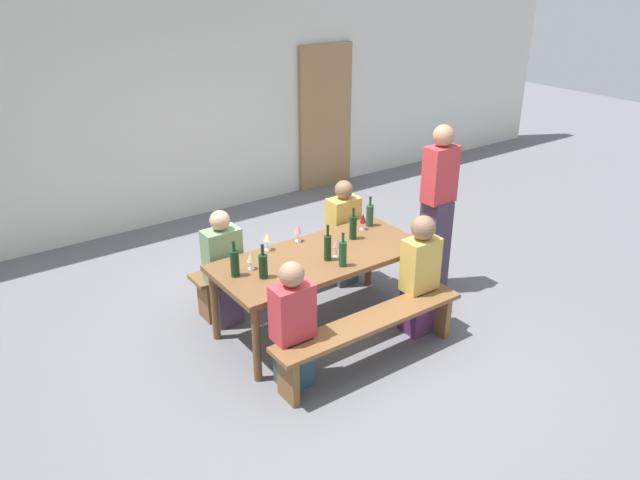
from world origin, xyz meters
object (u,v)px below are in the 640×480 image
object	(u,v)px
wine_bottle_0	(327,247)
seated_guest_near_0	(293,328)
tasting_table	(320,263)
standing_host	(437,212)
wine_glass_3	(251,257)
wooden_door	(326,118)
bench_far	(278,264)
wine_bottle_3	(370,215)
seated_guest_far_1	(343,235)
bench_near	(370,329)
wine_bottle_4	(343,253)
wine_glass_1	(298,230)
wine_glass_2	(337,244)
wine_bottle_5	(235,263)
wine_glass_4	(363,219)
seated_guest_near_1	(420,277)
wine_bottle_2	(353,227)
wine_bottle_1	(263,266)
wine_glass_0	(267,237)
seated_guest_far_0	(223,271)

from	to	relation	value
wine_bottle_0	seated_guest_near_0	size ratio (longest dim) A/B	0.30
tasting_table	standing_host	distance (m)	1.41
wine_glass_3	standing_host	world-z (taller)	standing_host
wooden_door	bench_far	world-z (taller)	wooden_door
wine_bottle_3	seated_guest_far_1	world-z (taller)	seated_guest_far_1
wine_glass_3	tasting_table	bearing A→B (deg)	-10.69
wooden_door	bench_near	world-z (taller)	wooden_door
wine_bottle_4	wine_glass_1	bearing A→B (deg)	93.27
bench_near	wine_bottle_4	xyz separation A→B (m)	(0.04, 0.45, 0.52)
wine_bottle_3	wine_glass_1	bearing A→B (deg)	172.48
seated_guest_near_0	standing_host	world-z (taller)	standing_host
wine_glass_2	wooden_door	bearing A→B (deg)	55.66
wine_bottle_5	wine_glass_1	distance (m)	0.86
wine_bottle_4	wine_glass_4	bearing A→B (deg)	38.75
wooden_door	bench_far	bearing A→B (deg)	-133.86
wine_glass_4	standing_host	size ratio (longest dim) A/B	0.10
bench_near	wine_glass_1	world-z (taller)	wine_glass_1
wooden_door	wine_bottle_5	world-z (taller)	wooden_door
wine_bottle_0	seated_guest_near_1	bearing A→B (deg)	-34.08
bench_far	wine_bottle_0	bearing A→B (deg)	-90.23
wine_bottle_3	wine_bottle_5	distance (m)	1.61
wine_bottle_2	wine_glass_3	xyz separation A→B (m)	(-1.11, 0.01, -0.01)
wine_bottle_5	wine_glass_4	xyz separation A→B (m)	(1.49, 0.14, -0.01)
bench_far	wine_bottle_1	xyz separation A→B (m)	(-0.63, -0.81, 0.51)
bench_far	wine_glass_2	world-z (taller)	wine_glass_2
tasting_table	seated_guest_near_0	size ratio (longest dim) A/B	1.75
seated_guest_far_1	seated_guest_near_0	bearing A→B (deg)	-49.85
wine_glass_0	seated_guest_far_0	distance (m)	0.53
wooden_door	seated_guest_far_1	xyz separation A→B (m)	(-1.65, -2.60, -0.50)
wine_bottle_2	wine_bottle_0	bearing A→B (deg)	-154.00
wooden_door	standing_host	bearing A→B (deg)	-106.46
wine_bottle_1	wine_glass_3	distance (m)	0.20
wooden_door	wine_bottle_3	bearing A→B (deg)	-118.12
wine_bottle_0	wine_glass_2	distance (m)	0.10
bench_far	wine_bottle_2	xyz separation A→B (m)	(0.46, -0.63, 0.52)
wine_glass_2	seated_guest_far_1	size ratio (longest dim) A/B	0.16
wine_bottle_2	wine_glass_0	xyz separation A→B (m)	(-0.80, 0.25, 0.01)
wine_glass_4	seated_guest_far_0	size ratio (longest dim) A/B	0.15
tasting_table	wine_bottle_1	xyz separation A→B (m)	(-0.63, -0.07, 0.19)
wine_bottle_2	wine_glass_4	world-z (taller)	wine_bottle_2
wine_glass_2	wine_glass_3	xyz separation A→B (m)	(-0.74, 0.24, -0.01)
wine_bottle_3	seated_guest_far_0	bearing A→B (deg)	167.49
seated_guest_far_0	wine_glass_0	bearing A→B (deg)	57.90
wine_bottle_5	wine_glass_3	xyz separation A→B (m)	(0.17, 0.03, -0.01)
wine_bottle_4	wooden_door	bearing A→B (deg)	56.30
wine_glass_3	bench_near	bearing A→B (deg)	-53.19
bench_near	wine_bottle_5	size ratio (longest dim) A/B	5.78
wine_bottle_0	wine_bottle_4	distance (m)	0.17
wooden_door	wine_bottle_0	xyz separation A→B (m)	(-2.36, -3.31, -0.17)
wine_glass_4	seated_guest_far_1	distance (m)	0.48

